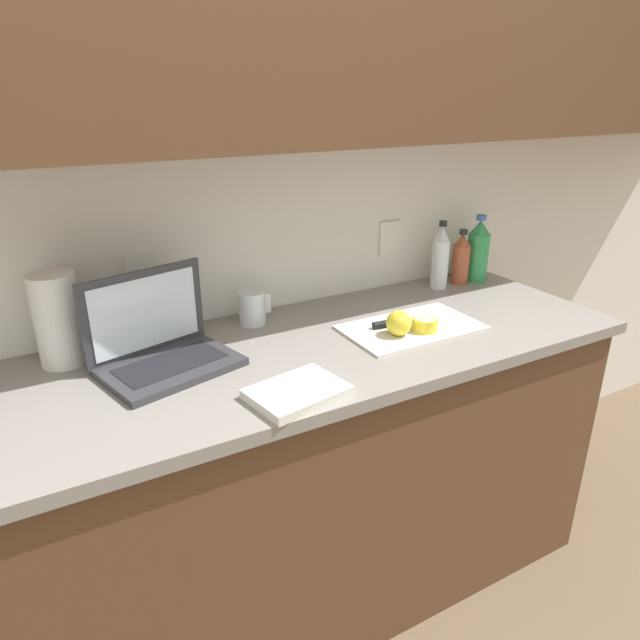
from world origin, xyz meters
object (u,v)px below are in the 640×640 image
at_px(lemon_half_cut, 425,324).
at_px(bottle_water_clear, 478,251).
at_px(paper_towel_roll, 58,319).
at_px(laptop, 160,344).
at_px(bottle_oil_tall, 461,259).
at_px(knife, 398,322).
at_px(measuring_cup, 252,308).
at_px(lemon_whole_beside, 399,323).
at_px(cutting_board, 411,327).
at_px(bottle_green_soda, 440,258).

bearing_deg(lemon_half_cut, bottle_water_clear, 31.90).
bearing_deg(paper_towel_roll, lemon_half_cut, -17.89).
xyz_separation_m(laptop, lemon_half_cut, (0.74, -0.17, -0.03)).
xyz_separation_m(lemon_half_cut, bottle_oil_tall, (0.41, 0.30, 0.06)).
relative_size(knife, measuring_cup, 2.42).
xyz_separation_m(lemon_whole_beside, bottle_water_clear, (0.58, 0.29, 0.07)).
relative_size(cutting_board, measuring_cup, 3.95).
bearing_deg(knife, paper_towel_roll, 171.45).
height_order(lemon_half_cut, lemon_whole_beside, lemon_whole_beside).
bearing_deg(bottle_oil_tall, bottle_green_soda, 180.00).
distance_m(cutting_board, knife, 0.04).
bearing_deg(laptop, bottle_oil_tall, -8.11).
relative_size(knife, lemon_whole_beside, 3.38).
relative_size(cutting_board, lemon_half_cut, 5.51).
bearing_deg(lemon_whole_beside, cutting_board, 24.08).
bearing_deg(paper_towel_roll, bottle_water_clear, -0.27).
bearing_deg(lemon_whole_beside, measuring_cup, 137.10).
xyz_separation_m(lemon_whole_beside, measuring_cup, (-0.33, 0.31, 0.01)).
height_order(bottle_green_soda, bottle_oil_tall, bottle_green_soda).
height_order(cutting_board, lemon_half_cut, lemon_half_cut).
bearing_deg(lemon_half_cut, measuring_cup, 142.90).
bearing_deg(bottle_oil_tall, paper_towel_roll, 179.71).
xyz_separation_m(lemon_whole_beside, paper_towel_roll, (-0.87, 0.30, 0.08)).
bearing_deg(bottle_water_clear, paper_towel_roll, 179.73).
bearing_deg(bottle_oil_tall, laptop, -173.40).
bearing_deg(bottle_water_clear, bottle_oil_tall, 180.00).
bearing_deg(bottle_water_clear, lemon_whole_beside, -153.05).
height_order(cutting_board, bottle_green_soda, bottle_green_soda).
distance_m(lemon_whole_beside, bottle_green_soda, 0.50).
distance_m(knife, bottle_water_clear, 0.59).
bearing_deg(paper_towel_roll, knife, -14.59).
height_order(knife, bottle_water_clear, bottle_water_clear).
xyz_separation_m(bottle_oil_tall, measuring_cup, (-0.83, 0.01, -0.04)).
xyz_separation_m(bottle_water_clear, measuring_cup, (-0.91, 0.01, -0.06)).
relative_size(cutting_board, paper_towel_roll, 1.68).
height_order(laptop, bottle_water_clear, bottle_water_clear).
distance_m(laptop, lemon_half_cut, 0.76).
distance_m(cutting_board, paper_towel_roll, 0.99).
relative_size(laptop, bottle_green_soda, 1.57).
bearing_deg(laptop, paper_towel_roll, 133.12).
xyz_separation_m(knife, bottle_water_clear, (0.53, 0.23, 0.10)).
height_order(lemon_whole_beside, bottle_oil_tall, bottle_oil_tall).
relative_size(bottle_green_soda, measuring_cup, 2.34).
bearing_deg(knife, measuring_cup, 152.75).
distance_m(lemon_half_cut, bottle_oil_tall, 0.51).
bearing_deg(bottle_green_soda, lemon_half_cut, -135.39).
bearing_deg(lemon_half_cut, cutting_board, 109.73).
height_order(cutting_board, measuring_cup, measuring_cup).
distance_m(laptop, bottle_oil_tall, 1.15).
relative_size(bottle_water_clear, paper_towel_roll, 1.00).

